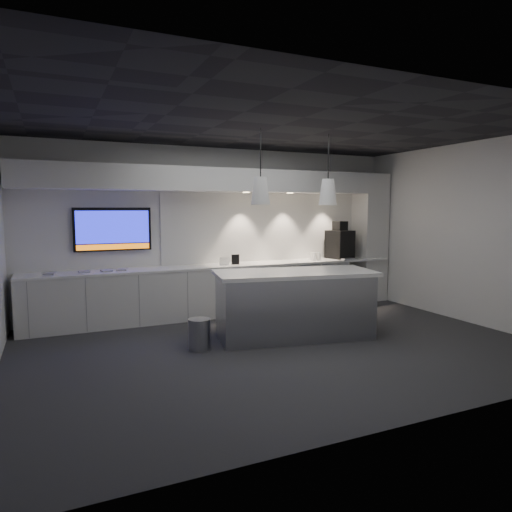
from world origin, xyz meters
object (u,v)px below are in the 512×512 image
wall_tv (113,229)px  bin (199,334)px  island (294,304)px  coffee_machine (340,243)px

wall_tv → bin: (0.83, -2.10, -1.35)m
wall_tv → bin: size_ratio=2.96×
island → coffee_machine: size_ratio=3.31×
island → coffee_machine: coffee_machine is taller
wall_tv → island: size_ratio=0.51×
bin → coffee_machine: bearing=27.7°
bin → island: bearing=0.5°
wall_tv → bin: bearing=-68.5°
island → wall_tv: bearing=148.2°
wall_tv → coffee_machine: bearing=-3.2°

